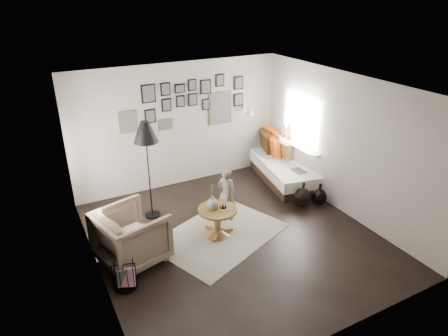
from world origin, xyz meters
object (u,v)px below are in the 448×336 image
armchair (131,237)px  floor_lamp (146,136)px  vase (213,202)px  daybed (280,166)px  demijohn_large (302,197)px  demijohn_small (319,197)px  pedestal_table (218,223)px  child (227,194)px  magazine_basket (125,276)px

armchair → floor_lamp: size_ratio=0.52×
vase → daybed: 2.68m
demijohn_large → demijohn_small: demijohn_large is taller
floor_lamp → demijohn_large: (2.71, -1.04, -1.40)m
armchair → demijohn_small: 3.72m
armchair → floor_lamp: bearing=-46.8°
pedestal_table → demijohn_large: bearing=3.5°
pedestal_table → child: child is taller
demijohn_small → daybed: bearing=89.9°
floor_lamp → magazine_basket: size_ratio=4.60×
magazine_basket → demijohn_small: size_ratio=0.87×
demijohn_large → child: bearing=169.7°
vase → floor_lamp: (-0.71, 1.13, 0.93)m
daybed → armchair: daybed is taller
magazine_basket → vase: bearing=18.8°
daybed → magazine_basket: (-4.00, -1.88, -0.11)m
demijohn_large → pedestal_table: bearing=-176.5°
pedestal_table → child: 0.62m
armchair → pedestal_table: bearing=-106.0°
magazine_basket → demijohn_large: (3.68, 0.67, -0.00)m
armchair → demijohn_large: (3.40, 0.11, -0.24)m
vase → daybed: size_ratio=0.22×
daybed → pedestal_table: bearing=-139.0°
magazine_basket → child: 2.38m
armchair → demijohn_small: (3.71, -0.01, -0.26)m
pedestal_table → demijohn_large: size_ratio=1.31×
daybed → demijohn_large: 1.25m
vase → armchair: vase is taller
magazine_basket → demijohn_small: demijohn_small is taller
pedestal_table → demijohn_large: 1.92m
magazine_basket → demijohn_large: size_ratio=0.79×
floor_lamp → demijohn_large: bearing=-20.9°
magazine_basket → armchair: bearing=63.2°
floor_lamp → demijohn_large: 3.22m
pedestal_table → daybed: (2.24, 1.32, 0.07)m
pedestal_table → floor_lamp: bearing=124.5°
pedestal_table → vase: 0.44m
pedestal_table → daybed: 2.60m
pedestal_table → demijohn_small: (2.23, -0.00, -0.07)m
pedestal_table → magazine_basket: 1.85m
vase → magazine_basket: size_ratio=1.18×
daybed → armchair: (-3.72, -1.32, 0.13)m
pedestal_table → armchair: bearing=179.7°
demijohn_large → vase: bearing=-177.2°
pedestal_table → demijohn_large: (1.92, 0.12, -0.05)m
pedestal_table → vase: vase is taller
floor_lamp → demijohn_small: size_ratio=4.00×
vase → armchair: (-1.40, -0.01, -0.23)m
child → demijohn_small: bearing=-136.1°
daybed → child: 2.08m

